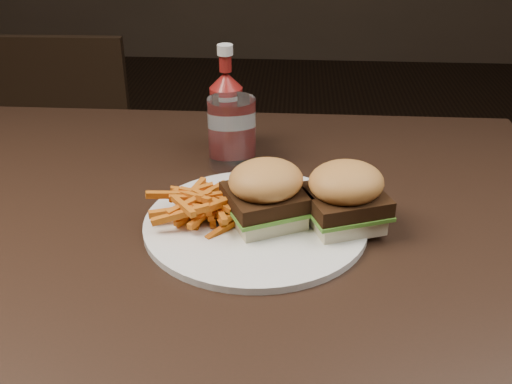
# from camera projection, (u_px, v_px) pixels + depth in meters

# --- Properties ---
(dining_table) EXTENTS (1.20, 0.80, 0.04)m
(dining_table) POSITION_uv_depth(u_px,v_px,m) (184.00, 216.00, 0.91)
(dining_table) COLOR black
(dining_table) RESTS_ON ground
(chair_far) EXTENTS (0.38, 0.38, 0.04)m
(chair_far) POSITION_uv_depth(u_px,v_px,m) (92.00, 151.00, 1.85)
(chair_far) COLOR black
(chair_far) RESTS_ON ground
(plate) EXTENTS (0.32, 0.32, 0.01)m
(plate) POSITION_uv_depth(u_px,v_px,m) (256.00, 223.00, 0.85)
(plate) COLOR white
(plate) RESTS_ON dining_table
(sandwich_half_a) EXTENTS (0.12, 0.12, 0.02)m
(sandwich_half_a) POSITION_uv_depth(u_px,v_px,m) (266.00, 215.00, 0.84)
(sandwich_half_a) COLOR beige
(sandwich_half_a) RESTS_ON plate
(sandwich_half_b) EXTENTS (0.12, 0.11, 0.02)m
(sandwich_half_b) POSITION_uv_depth(u_px,v_px,m) (343.00, 217.00, 0.83)
(sandwich_half_b) COLOR beige
(sandwich_half_b) RESTS_ON plate
(fries_pile) EXTENTS (0.13, 0.13, 0.05)m
(fries_pile) POSITION_uv_depth(u_px,v_px,m) (206.00, 203.00, 0.84)
(fries_pile) COLOR #CF5C00
(fries_pile) RESTS_ON plate
(ketchup_bottle) EXTENTS (0.06, 0.06, 0.11)m
(ketchup_bottle) POSITION_uv_depth(u_px,v_px,m) (227.00, 119.00, 1.05)
(ketchup_bottle) COLOR maroon
(ketchup_bottle) RESTS_ON dining_table
(tumbler) EXTENTS (0.09, 0.09, 0.13)m
(tumbler) POSITION_uv_depth(u_px,v_px,m) (232.00, 135.00, 1.00)
(tumbler) COLOR white
(tumbler) RESTS_ON dining_table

